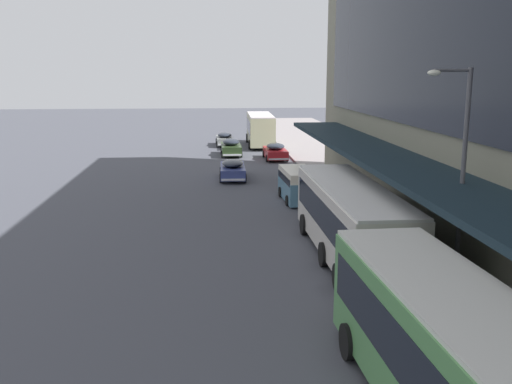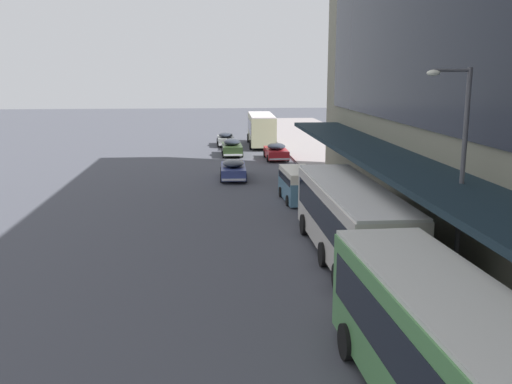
# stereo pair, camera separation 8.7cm
# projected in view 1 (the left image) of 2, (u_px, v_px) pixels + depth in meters

# --- Properties ---
(transit_bus_kerbside_front) EXTENTS (2.87, 11.24, 3.15)m
(transit_bus_kerbside_front) POSITION_uv_depth(u_px,v_px,m) (350.00, 217.00, 23.67)
(transit_bus_kerbside_front) COLOR beige
(transit_bus_kerbside_front) RESTS_ON ground
(transit_bus_kerbside_rear) EXTENTS (2.95, 9.25, 3.36)m
(transit_bus_kerbside_rear) POSITION_uv_depth(u_px,v_px,m) (260.00, 128.00, 60.41)
(transit_bus_kerbside_rear) COLOR #AEAD86
(transit_bus_kerbside_rear) RESTS_ON ground
(transit_bus_kerbside_far) EXTENTS (3.10, 10.01, 3.22)m
(transit_bus_kerbside_far) POSITION_uv_depth(u_px,v_px,m) (452.00, 352.00, 12.17)
(transit_bus_kerbside_far) COLOR #4F8C4E
(transit_bus_kerbside_far) RESTS_ON ground
(sedan_oncoming_rear) EXTENTS (1.87, 4.57, 1.43)m
(sedan_oncoming_rear) POSITION_uv_depth(u_px,v_px,m) (225.00, 139.00, 60.88)
(sedan_oncoming_rear) COLOR gray
(sedan_oncoming_rear) RESTS_ON ground
(sedan_second_near) EXTENTS (2.00, 4.92, 1.45)m
(sedan_second_near) POSITION_uv_depth(u_px,v_px,m) (233.00, 169.00, 41.89)
(sedan_second_near) COLOR navy
(sedan_second_near) RESTS_ON ground
(sedan_second_mid) EXTENTS (1.99, 4.70, 1.50)m
(sedan_second_mid) POSITION_uv_depth(u_px,v_px,m) (275.00, 151.00, 51.21)
(sedan_second_mid) COLOR #A41C22
(sedan_second_mid) RESTS_ON ground
(sedan_lead_near) EXTENTS (1.93, 4.73, 1.61)m
(sedan_lead_near) POSITION_uv_depth(u_px,v_px,m) (231.00, 147.00, 53.69)
(sedan_lead_near) COLOR #293C1F
(sedan_lead_near) RESTS_ON ground
(vw_van) EXTENTS (2.05, 4.62, 1.96)m
(vw_van) POSITION_uv_depth(u_px,v_px,m) (298.00, 183.00, 34.72)
(vw_van) COLOR teal
(vw_van) RESTS_ON ground
(street_lamp) EXTENTS (1.50, 0.28, 7.72)m
(street_lamp) POSITION_uv_depth(u_px,v_px,m) (459.00, 168.00, 18.85)
(street_lamp) COLOR #4C4C51
(street_lamp) RESTS_ON sidewalk_kerb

